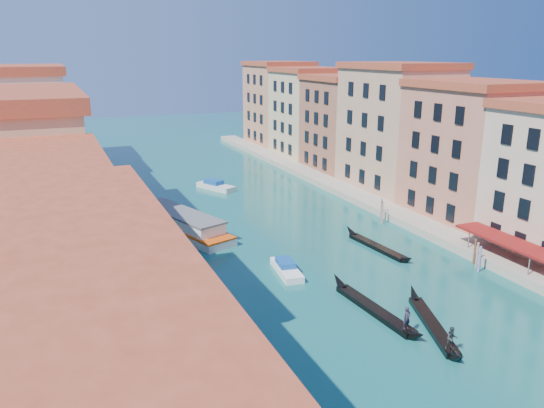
% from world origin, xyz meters
% --- Properties ---
extents(left_bank_palazzos, '(12.80, 128.40, 21.00)m').
position_xyz_m(left_bank_palazzos, '(-26.00, 64.68, 9.71)').
color(left_bank_palazzos, beige).
rests_on(left_bank_palazzos, ground).
extents(right_bank_palazzos, '(12.80, 128.40, 21.00)m').
position_xyz_m(right_bank_palazzos, '(30.00, 65.00, 9.75)').
color(right_bank_palazzos, '#AB5546').
rests_on(right_bank_palazzos, ground).
extents(quay, '(4.00, 140.00, 1.00)m').
position_xyz_m(quay, '(22.00, 65.00, 0.50)').
color(quay, '#AFA28D').
rests_on(quay, ground).
extents(vaporetto_far, '(10.07, 18.75, 2.74)m').
position_xyz_m(vaporetto_far, '(-7.54, 64.28, 1.23)').
color(vaporetto_far, silver).
rests_on(vaporetto_far, ground).
extents(gondola_fore, '(1.95, 13.57, 2.70)m').
position_xyz_m(gondola_fore, '(3.27, 35.64, 0.46)').
color(gondola_fore, black).
rests_on(gondola_fore, ground).
extents(gondola_right, '(5.24, 12.30, 2.54)m').
position_xyz_m(gondola_right, '(6.18, 31.06, 0.49)').
color(gondola_right, black).
rests_on(gondola_right, ground).
extents(gondola_far, '(2.14, 12.58, 1.78)m').
position_xyz_m(gondola_far, '(12.48, 49.34, 0.36)').
color(gondola_far, black).
rests_on(gondola_far, ground).
extents(motorboat_mid, '(2.71, 6.40, 1.28)m').
position_xyz_m(motorboat_mid, '(-0.34, 46.77, 0.50)').
color(motorboat_mid, white).
rests_on(motorboat_mid, ground).
extents(motorboat_far, '(5.41, 7.69, 1.54)m').
position_xyz_m(motorboat_far, '(3.16, 84.16, 0.60)').
color(motorboat_far, silver).
rests_on(motorboat_far, ground).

